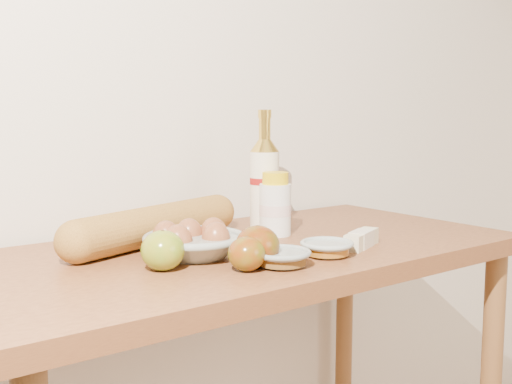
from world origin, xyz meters
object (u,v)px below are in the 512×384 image
Objects in this scene: bourbon_bottle at (265,182)px; baguette at (156,225)px; egg_bowl at (194,242)px; cream_bottle at (275,206)px; table at (248,301)px.

bourbon_bottle reaches higher than baguette.
bourbon_bottle reaches higher than egg_bowl.
cream_bottle is 0.58× the size of egg_bowl.
cream_bottle reaches higher than table.
bourbon_bottle is 1.15× the size of egg_bowl.
bourbon_bottle reaches higher than cream_bottle.
bourbon_bottle is at bearing 40.97° from table.
baguette is (-0.15, 0.13, 0.17)m from table.
cream_bottle is at bearing -90.52° from bourbon_bottle.
table is at bearing 7.17° from egg_bowl.
egg_bowl reaches higher than table.
table is 4.13× the size of bourbon_bottle.
egg_bowl is at bearing -106.59° from baguette.
table is 0.21m from egg_bowl.
table is 0.26m from baguette.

